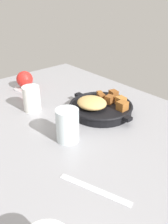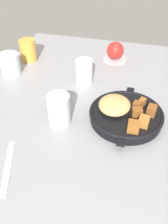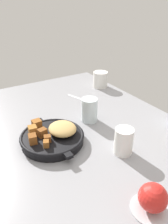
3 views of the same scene
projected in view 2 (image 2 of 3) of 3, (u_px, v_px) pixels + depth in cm
name	position (u px, v px, depth cm)	size (l,w,h in cm)	color
ground_plane	(84.00, 120.00, 81.51)	(118.97, 80.92, 2.40)	gray
cast_iron_skillet	(125.00, 114.00, 78.33)	(27.38, 23.07, 6.63)	black
saucer_plate	(115.00, 59.00, 110.20)	(10.30, 10.30, 0.60)	#B7BABF
red_apple	(115.00, 50.00, 107.67)	(7.27, 7.27, 7.27)	red
butter_knife	(8.00, 167.00, 65.51)	(18.00, 1.60, 0.36)	silver
water_glass_short	(10.00, 64.00, 99.01)	(7.89, 7.89, 8.18)	silver
water_glass_tall	(59.00, 110.00, 75.72)	(6.87, 6.87, 10.13)	silver
juice_glass_amber	(28.00, 50.00, 107.29)	(6.79, 6.79, 9.00)	gold
white_creamer_pitcher	(84.00, 72.00, 93.39)	(6.23, 6.23, 9.36)	white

